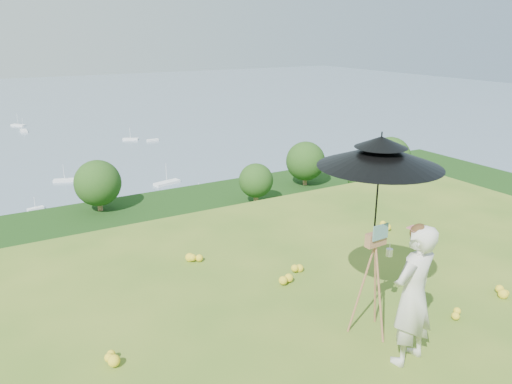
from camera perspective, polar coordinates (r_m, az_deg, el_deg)
shoreline_tier at (r=86.23m, az=-24.89°, el=-11.06°), size 170.00×28.00×8.00m
slope_trees at (r=41.11m, az=-22.81°, el=-10.18°), size 110.00×50.00×6.00m
harbor_town at (r=83.46m, az=-25.47°, el=-7.13°), size 110.00×22.00×5.00m
painter at (r=5.56m, az=17.50°, el=-11.18°), size 0.63×0.47×1.59m
field_easel at (r=5.98m, az=13.19°, el=-9.68°), size 0.56×0.56×1.39m
sun_umbrella at (r=5.59m, az=13.72°, el=0.32°), size 1.66×1.66×1.27m
painter_cap at (r=5.25m, az=18.26°, el=-4.00°), size 0.22×0.25×0.10m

